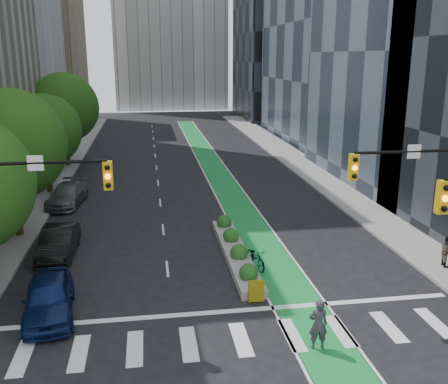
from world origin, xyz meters
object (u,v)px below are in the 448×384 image
object	(u,v)px
median_planter	(235,250)
pedestrian_near	(447,251)
parked_car_left_far	(67,195)
cyclist	(318,324)
parked_car_left_near	(49,297)
parked_car_left_mid	(59,242)
bicycle	(256,257)

from	to	relation	value
median_planter	pedestrian_near	size ratio (longest dim) A/B	6.58
parked_car_left_far	cyclist	bearing A→B (deg)	-52.63
parked_car_left_near	parked_car_left_far	bearing A→B (deg)	88.70
parked_car_left_near	pedestrian_near	size ratio (longest dim) A/B	3.11
median_planter	parked_car_left_mid	world-z (taller)	parked_car_left_mid
median_planter	cyclist	bearing A→B (deg)	-80.74
parked_car_left_far	pedestrian_near	size ratio (longest dim) A/B	3.36
parked_car_left_far	parked_car_left_mid	bearing A→B (deg)	-77.07
bicycle	parked_car_left_far	distance (m)	17.06
bicycle	parked_car_left_mid	bearing A→B (deg)	150.79
cyclist	parked_car_left_far	size ratio (longest dim) A/B	0.37
median_planter	parked_car_left_mid	size ratio (longest dim) A/B	2.15
median_planter	cyclist	size ratio (longest dim) A/B	5.24
median_planter	pedestrian_near	distance (m)	10.78
parked_car_left_mid	bicycle	bearing A→B (deg)	-15.71
median_planter	parked_car_left_near	distance (m)	10.08
median_planter	bicycle	size ratio (longest dim) A/B	5.06
cyclist	bicycle	bearing A→B (deg)	-81.22
parked_car_left_mid	parked_car_left_far	size ratio (longest dim) A/B	0.91
median_planter	parked_car_left_mid	xyz separation A→B (m)	(-9.38, 1.59, 0.41)
parked_car_left_near	parked_car_left_mid	xyz separation A→B (m)	(-0.66, 6.62, -0.04)
cyclist	median_planter	bearing A→B (deg)	-77.07
median_planter	parked_car_left_near	world-z (taller)	parked_car_left_near
median_planter	bicycle	bearing A→B (deg)	-62.08
parked_car_left_mid	median_planter	bearing A→B (deg)	-8.40
bicycle	parked_car_left_far	size ratio (longest dim) A/B	0.39
parked_car_left_near	parked_car_left_mid	bearing A→B (deg)	88.78
parked_car_left_far	parked_car_left_near	bearing A→B (deg)	-77.02
pedestrian_near	bicycle	bearing A→B (deg)	91.55
parked_car_left_near	parked_car_left_far	xyz separation A→B (m)	(-1.62, 16.45, -0.07)
bicycle	parked_car_left_mid	size ratio (longest dim) A/B	0.42
bicycle	pedestrian_near	bearing A→B (deg)	-21.96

